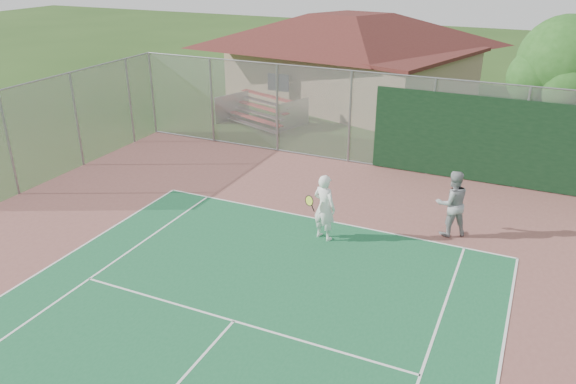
# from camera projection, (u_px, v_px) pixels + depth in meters

# --- Properties ---
(back_fence) EXTENTS (20.08, 0.11, 3.53)m
(back_fence) POSITION_uv_depth(u_px,v_px,m) (434.00, 130.00, 19.70)
(back_fence) COLOR gray
(back_fence) RESTS_ON ground
(side_fence_left) EXTENTS (0.08, 9.00, 3.50)m
(side_fence_left) POSITION_uv_depth(u_px,v_px,m) (77.00, 120.00, 20.55)
(side_fence_left) COLOR gray
(side_fence_left) RESTS_ON ground
(clubhouse) EXTENTS (14.28, 11.59, 5.34)m
(clubhouse) POSITION_uv_depth(u_px,v_px,m) (350.00, 49.00, 29.21)
(clubhouse) COLOR tan
(clubhouse) RESTS_ON ground
(bleachers) EXTENTS (3.95, 3.03, 1.24)m
(bleachers) POSITION_uv_depth(u_px,v_px,m) (261.00, 110.00, 25.92)
(bleachers) COLOR maroon
(bleachers) RESTS_ON ground
(tree) EXTENTS (4.01, 3.80, 5.59)m
(tree) POSITION_uv_depth(u_px,v_px,m) (568.00, 67.00, 19.93)
(tree) COLOR #332312
(tree) RESTS_ON ground
(player_white_front) EXTENTS (0.91, 0.74, 1.91)m
(player_white_front) POSITION_uv_depth(u_px,v_px,m) (324.00, 208.00, 15.51)
(player_white_front) COLOR white
(player_white_front) RESTS_ON ground
(player_grey_back) EXTENTS (1.18, 1.11, 1.93)m
(player_grey_back) POSITION_uv_depth(u_px,v_px,m) (452.00, 204.00, 15.73)
(player_grey_back) COLOR #97999B
(player_grey_back) RESTS_ON ground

